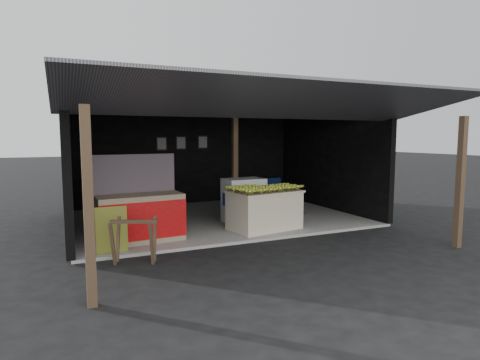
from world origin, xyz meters
name	(u,v)px	position (x,y,z in m)	size (l,w,h in m)	color
ground	(259,242)	(0.00, 0.00, 0.00)	(80.00, 80.00, 0.00)	black
concrete_slab	(215,218)	(0.00, 2.50, 0.03)	(7.00, 5.00, 0.06)	gray
shophouse	(210,137)	(0.00, 2.82, 2.10)	(7.40, 7.29, 3.02)	black
banana_table	(264,210)	(0.52, 0.76, 0.49)	(1.70, 1.20, 0.86)	silver
banana_pile	(265,187)	(0.52, 0.76, 1.01)	(1.45, 0.87, 0.17)	yellow
white_crate	(244,200)	(0.42, 1.64, 0.59)	(0.98, 0.69, 1.06)	white
neighbor_stall	(140,215)	(-2.21, 0.85, 0.57)	(1.71, 0.88, 1.71)	#998466
green_signboard	(112,230)	(-2.81, 0.25, 0.47)	(0.55, 0.04, 0.82)	black
sawhorse	(134,236)	(-2.52, -0.41, 0.47)	(0.86, 0.85, 0.75)	#4E3827
water_barrel	(293,216)	(1.31, 0.81, 0.29)	(0.31, 0.31, 0.46)	navy
plastic_chair	(276,192)	(1.78, 2.46, 0.61)	(0.50, 0.50, 0.93)	#0A1639
magenta_rug	(274,213)	(1.64, 2.32, 0.07)	(1.50, 1.00, 0.01)	maroon
picture_frames	(182,143)	(-0.17, 4.89, 1.93)	(1.62, 0.04, 0.46)	black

